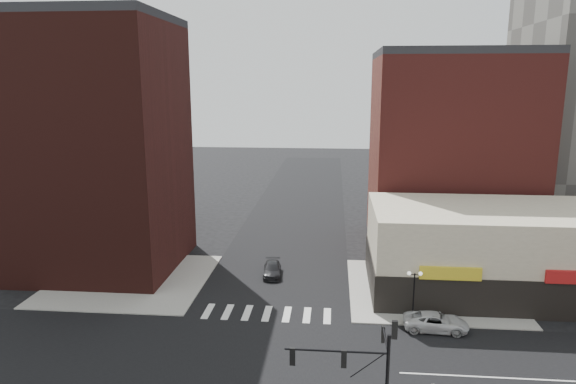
{
  "coord_description": "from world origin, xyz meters",
  "views": [
    {
      "loc": [
        5.31,
        -31.84,
        19.24
      ],
      "look_at": [
        1.85,
        6.4,
        11.0
      ],
      "focal_mm": 32.0,
      "sensor_mm": 36.0,
      "label": 1
    }
  ],
  "objects_px": {
    "traffic_signal": "(368,367)",
    "street_lamp_ne": "(414,283)",
    "white_suv": "(436,322)",
    "dark_sedan_north": "(272,269)"
  },
  "relations": [
    {
      "from": "traffic_signal",
      "to": "street_lamp_ne",
      "type": "height_order",
      "value": "traffic_signal"
    },
    {
      "from": "traffic_signal",
      "to": "white_suv",
      "type": "height_order",
      "value": "traffic_signal"
    },
    {
      "from": "street_lamp_ne",
      "to": "white_suv",
      "type": "bearing_deg",
      "value": -43.26
    },
    {
      "from": "traffic_signal",
      "to": "white_suv",
      "type": "bearing_deg",
      "value": 66.08
    },
    {
      "from": "street_lamp_ne",
      "to": "white_suv",
      "type": "height_order",
      "value": "street_lamp_ne"
    },
    {
      "from": "traffic_signal",
      "to": "white_suv",
      "type": "xyz_separation_m",
      "value": [
        6.36,
        14.33,
        -4.26
      ]
    },
    {
      "from": "dark_sedan_north",
      "to": "white_suv",
      "type": "bearing_deg",
      "value": -41.42
    },
    {
      "from": "street_lamp_ne",
      "to": "white_suv",
      "type": "xyz_separation_m",
      "value": [
        1.59,
        -1.5,
        -2.59
      ]
    },
    {
      "from": "dark_sedan_north",
      "to": "traffic_signal",
      "type": "bearing_deg",
      "value": -77.33
    },
    {
      "from": "white_suv",
      "to": "dark_sedan_north",
      "type": "relative_size",
      "value": 1.16
    }
  ]
}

